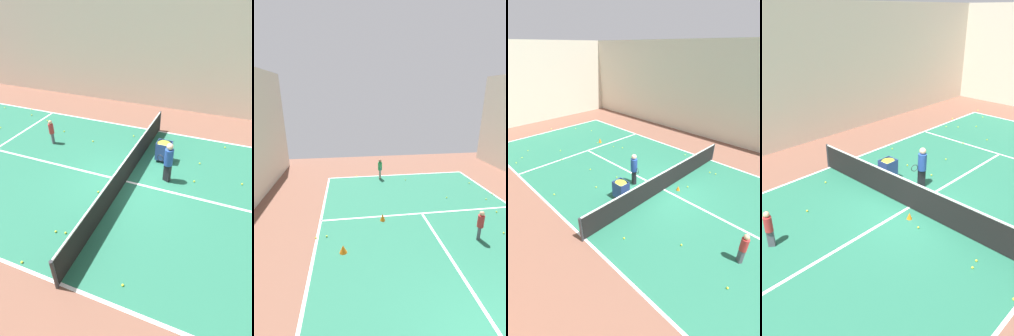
{
  "view_description": "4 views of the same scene",
  "coord_description": "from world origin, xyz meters",
  "views": [
    {
      "loc": [
        7.62,
        3.03,
        6.37
      ],
      "look_at": [
        0.0,
        0.0,
        0.65
      ],
      "focal_mm": 28.0,
      "sensor_mm": 36.0,
      "label": 1
    },
    {
      "loc": [
        3.31,
        2.4,
        5.32
      ],
      "look_at": [
        1.29,
        -11.62,
        0.74
      ],
      "focal_mm": 24.0,
      "sensor_mm": 36.0,
      "label": 2
    },
    {
      "loc": [
        -7.62,
        -5.6,
        6.37
      ],
      "look_at": [
        -0.66,
        1.47,
        0.92
      ],
      "focal_mm": 24.0,
      "sensor_mm": 36.0,
      "label": 3
    },
    {
      "loc": [
        6.38,
        -7.55,
        6.37
      ],
      "look_at": [
        -2.0,
        0.96,
        0.55
      ],
      "focal_mm": 35.0,
      "sensor_mm": 36.0,
      "label": 4
    }
  ],
  "objects": [
    {
      "name": "ground_plane",
      "position": [
        0.0,
        0.0,
        0.0
      ],
      "size": [
        34.94,
        34.94,
        0.0
      ],
      "primitive_type": "plane",
      "color": "brown"
    },
    {
      "name": "court_playing_area",
      "position": [
        0.0,
        0.0,
        0.0
      ],
      "size": [
        9.35,
        24.25,
        0.0
      ],
      "color": "#23664C",
      "rests_on": "ground"
    },
    {
      "name": "line_baseline_far",
      "position": [
        0.0,
        12.13,
        0.01
      ],
      "size": [
        9.35,
        0.1,
        0.0
      ],
      "primitive_type": "cube",
      "color": "white",
      "rests_on": "ground"
    },
    {
      "name": "line_sideline_left",
      "position": [
        -4.68,
        0.0,
        0.01
      ],
      "size": [
        0.1,
        24.25,
        0.0
      ],
      "primitive_type": "cube",
      "color": "white",
      "rests_on": "ground"
    },
    {
      "name": "line_sideline_right",
      "position": [
        4.68,
        0.0,
        0.01
      ],
      "size": [
        0.1,
        24.25,
        0.0
      ],
      "primitive_type": "cube",
      "color": "white",
      "rests_on": "ground"
    },
    {
      "name": "line_service_far",
      "position": [
        0.0,
        6.67,
        0.01
      ],
      "size": [
        9.35,
        0.1,
        0.0
      ],
      "primitive_type": "cube",
      "color": "white",
      "rests_on": "ground"
    },
    {
      "name": "line_centre_service",
      "position": [
        0.0,
        0.0,
        0.01
      ],
      "size": [
        0.1,
        13.34,
        0.0
      ],
      "primitive_type": "cube",
      "color": "white",
      "rests_on": "ground"
    },
    {
      "name": "hall_enclosure_right",
      "position": [
        8.09,
        0.0,
        3.38
      ],
      "size": [
        0.15,
        31.24,
        6.77
      ],
      "color": "beige",
      "rests_on": "ground"
    },
    {
      "name": "hall_enclosure_far",
      "position": [
        0.0,
        15.54,
        3.38
      ],
      "size": [
        16.04,
        0.15,
        6.77
      ],
      "color": "beige",
      "rests_on": "ground"
    },
    {
      "name": "tennis_net",
      "position": [
        0.0,
        0.0,
        0.56
      ],
      "size": [
        9.65,
        0.1,
        1.08
      ],
      "color": "#2D2D33",
      "rests_on": "ground"
    },
    {
      "name": "coach_at_net",
      "position": [
        -0.66,
        1.46,
        0.96
      ],
      "size": [
        0.44,
        0.69,
        1.67
      ],
      "rotation": [
        0.0,
        0.0,
        -1.97
      ],
      "color": "black",
      "rests_on": "ground"
    },
    {
      "name": "child_midcourt",
      "position": [
        -1.54,
        -4.44,
        0.69
      ],
      "size": [
        0.34,
        0.34,
        1.21
      ],
      "rotation": [
        0.0,
        0.0,
        0.9
      ],
      "color": "#4C4C56",
      "rests_on": "ground"
    },
    {
      "name": "ball_cart",
      "position": [
        -2.0,
        0.96,
        0.66
      ],
      "size": [
        0.54,
        0.63,
        0.94
      ],
      "color": "#2D478C",
      "rests_on": "ground"
    },
    {
      "name": "training_cone_2",
      "position": [
        1.49,
        7.24,
        0.17
      ],
      "size": [
        0.22,
        0.22,
        0.33
      ],
      "primitive_type": "cone",
      "color": "orange",
      "rests_on": "ground"
    },
    {
      "name": "training_cone_3",
      "position": [
        0.47,
        -0.52,
        0.12
      ],
      "size": [
        0.18,
        0.18,
        0.23
      ],
      "primitive_type": "cone",
      "color": "orange",
      "rests_on": "ground"
    },
    {
      "name": "tennis_ball_0",
      "position": [
        -2.96,
        9.47,
        0.04
      ],
      "size": [
        0.07,
        0.07,
        0.07
      ],
      "primitive_type": "sphere",
      "color": "yellow",
      "rests_on": "ground"
    },
    {
      "name": "tennis_ball_1",
      "position": [
        -1.38,
        7.92,
        0.04
      ],
      "size": [
        0.07,
        0.07,
        0.07
      ],
      "primitive_type": "sphere",
      "color": "yellow",
      "rests_on": "ground"
    },
    {
      "name": "tennis_ball_2",
      "position": [
        3.24,
        -1.09,
        0.04
      ],
      "size": [
        0.07,
        0.07,
        0.07
      ],
      "primitive_type": "sphere",
      "color": "yellow",
      "rests_on": "ground"
    },
    {
      "name": "tennis_ball_4",
      "position": [
        -4.14,
        3.43,
        0.04
      ],
      "size": [
        0.07,
        0.07,
        0.07
      ],
      "primitive_type": "sphere",
      "color": "yellow",
      "rests_on": "ground"
    },
    {
      "name": "tennis_ball_5",
      "position": [
        1.96,
        5.29,
        0.04
      ],
      "size": [
        0.07,
        0.07,
        0.07
      ],
      "primitive_type": "sphere",
      "color": "yellow",
      "rests_on": "ground"
    },
    {
      "name": "tennis_ball_7",
      "position": [
        1.02,
        -0.72,
        0.04
      ],
      "size": [
        0.07,
        0.07,
        0.07
      ],
      "primitive_type": "sphere",
      "color": "yellow",
      "rests_on": "ground"
    },
    {
      "name": "tennis_ball_8",
      "position": [
        -2.02,
        6.6,
        0.04
      ],
      "size": [
        0.07,
        0.07,
        0.07
      ],
      "primitive_type": "sphere",
      "color": "yellow",
      "rests_on": "ground"
    },
    {
      "name": "tennis_ball_9",
      "position": [
        2.51,
        9.81,
        0.04
      ],
      "size": [
        0.07,
        0.07,
        0.07
      ],
      "primitive_type": "sphere",
      "color": "yellow",
      "rests_on": "ground"
    },
    {
      "name": "tennis_ball_10",
      "position": [
        0.32,
        12.61,
        0.04
      ],
      "size": [
        0.07,
        0.07,
        0.07
      ],
      "primitive_type": "sphere",
      "color": "yellow",
      "rests_on": "ground"
    },
    {
      "name": "tennis_ball_11",
      "position": [
        3.17,
        -0.77,
        0.04
      ],
      "size": [
        0.07,
        0.07,
        0.07
      ],
      "primitive_type": "sphere",
      "color": "yellow",
      "rests_on": "ground"
    },
    {
      "name": "tennis_ball_13",
      "position": [
        1.25,
        7.27,
        0.04
      ],
      "size": [
        0.07,
        0.07,
        0.07
      ],
      "primitive_type": "sphere",
      "color": "yellow",
      "rests_on": "ground"
    },
    {
      "name": "tennis_ball_16",
      "position": [
        1.65,
        5.9,
        0.04
      ],
      "size": [
        0.07,
        0.07,
        0.07
      ],
      "primitive_type": "sphere",
      "color": "yellow",
      "rests_on": "ground"
    },
    {
      "name": "tennis_ball_18",
      "position": [
        -1.46,
        4.28,
        0.04
      ],
      "size": [
        0.07,
        0.07,
        0.07
      ],
      "primitive_type": "sphere",
      "color": "yellow",
      "rests_on": "ground"
    },
    {
      "name": "tennis_ball_19",
      "position": [
        -2.32,
        2.52,
        0.04
      ],
      "size": [
        0.07,
        0.07,
        0.07
      ],
      "primitive_type": "sphere",
      "color": "yellow",
      "rests_on": "ground"
    },
    {
      "name": "tennis_ball_20",
      "position": [
        4.12,
        1.54,
        0.04
      ],
      "size": [
        0.07,
        0.07,
        0.07
      ],
      "primitive_type": "sphere",
      "color": "yellow",
      "rests_on": "ground"
    },
    {
      "name": "tennis_ball_21",
      "position": [
        -3.68,
        8.62,
        0.04
      ],
      "size": [
        0.07,
        0.07,
        0.07
      ],
      "primitive_type": "sphere",
      "color": "yellow",
      "rests_on": "ground"
    },
    {
      "name": "tennis_ball_23",
      "position": [
        -3.62,
        -1.01,
        0.04
      ],
      "size": [
        0.07,
        0.07,
        0.07
      ],
      "primitive_type": "sphere",
      "color": "yellow",
      "rests_on": "ground"
    },
    {
      "name": "tennis_ball_25",
      "position": [
        -0.95,
        2.52,
        0.04
      ],
      "size": [
        0.07,
        0.07,
        0.07
      ],
      "primitive_type": "sphere",
      "color": "yellow",
      "rests_on": "ground"
    },
    {
      "name": "tennis_ball_26",
      "position": [
        -2.36,
        -2.7,
        0.04
      ],
      "size": [
        0.07,
        0.07,
        0.07
      ],
      "primitive_type": "sphere",
      "color": "yellow",
      "rests_on": "ground"
    },
    {
      "name": "tennis_ball_28",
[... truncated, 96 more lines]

